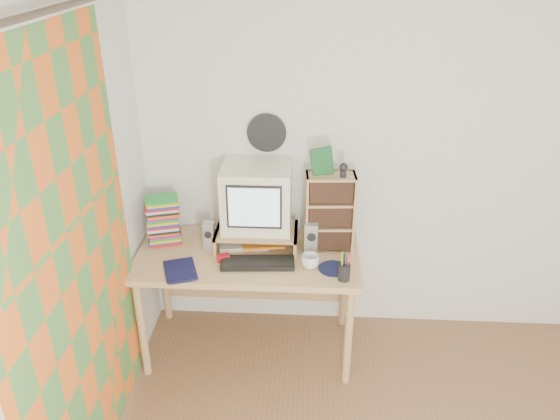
# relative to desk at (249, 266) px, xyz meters

# --- Properties ---
(back_wall) EXTENTS (3.50, 0.00, 3.50)m
(back_wall) POSITION_rel_desk_xyz_m (1.03, 0.31, 0.63)
(back_wall) COLOR white
(back_wall) RESTS_ON floor
(left_wall) EXTENTS (0.00, 3.50, 3.50)m
(left_wall) POSITION_rel_desk_xyz_m (-0.72, -1.44, 0.63)
(left_wall) COLOR white
(left_wall) RESTS_ON floor
(curtain) EXTENTS (0.00, 2.20, 2.20)m
(curtain) POSITION_rel_desk_xyz_m (-0.68, -0.96, 0.53)
(curtain) COLOR orange
(curtain) RESTS_ON left_wall
(wall_disc) EXTENTS (0.25, 0.02, 0.25)m
(wall_disc) POSITION_rel_desk_xyz_m (0.10, 0.29, 0.81)
(wall_disc) COLOR black
(wall_disc) RESTS_ON back_wall
(desk) EXTENTS (1.40, 0.70, 0.75)m
(desk) POSITION_rel_desk_xyz_m (0.00, 0.00, 0.00)
(desk) COLOR tan
(desk) RESTS_ON floor
(monitor_riser) EXTENTS (0.52, 0.30, 0.12)m
(monitor_riser) POSITION_rel_desk_xyz_m (0.05, 0.04, 0.23)
(monitor_riser) COLOR tan
(monitor_riser) RESTS_ON desk
(crt_monitor) EXTENTS (0.43, 0.43, 0.41)m
(crt_monitor) POSITION_rel_desk_xyz_m (0.05, 0.09, 0.46)
(crt_monitor) COLOR white
(crt_monitor) RESTS_ON monitor_riser
(speaker_left) EXTENTS (0.07, 0.07, 0.18)m
(speaker_left) POSITION_rel_desk_xyz_m (-0.25, -0.01, 0.23)
(speaker_left) COLOR #A8A9AD
(speaker_left) RESTS_ON desk
(speaker_right) EXTENTS (0.09, 0.09, 0.22)m
(speaker_right) POSITION_rel_desk_xyz_m (0.40, -0.03, 0.24)
(speaker_right) COLOR #A8A9AD
(speaker_right) RESTS_ON desk
(keyboard) EXTENTS (0.46, 0.18, 0.03)m
(keyboard) POSITION_rel_desk_xyz_m (0.08, -0.19, 0.15)
(keyboard) COLOR black
(keyboard) RESTS_ON desk
(dvd_stack) EXTENTS (0.23, 0.19, 0.29)m
(dvd_stack) POSITION_rel_desk_xyz_m (-0.55, 0.05, 0.28)
(dvd_stack) COLOR brown
(dvd_stack) RESTS_ON desk
(cd_rack) EXTENTS (0.31, 0.18, 0.51)m
(cd_rack) POSITION_rel_desk_xyz_m (0.51, 0.04, 0.39)
(cd_rack) COLOR tan
(cd_rack) RESTS_ON desk
(mug) EXTENTS (0.14, 0.14, 0.09)m
(mug) POSITION_rel_desk_xyz_m (0.39, -0.20, 0.18)
(mug) COLOR white
(mug) RESTS_ON desk
(diary) EXTENTS (0.26, 0.23, 0.04)m
(diary) POSITION_rel_desk_xyz_m (-0.46, -0.33, 0.16)
(diary) COLOR #10113B
(diary) RESTS_ON desk
(mousepad) EXTENTS (0.22, 0.22, 0.00)m
(mousepad) POSITION_rel_desk_xyz_m (0.54, -0.21, 0.14)
(mousepad) COLOR black
(mousepad) RESTS_ON desk
(pen_cup) EXTENTS (0.09, 0.09, 0.14)m
(pen_cup) POSITION_rel_desk_xyz_m (0.59, -0.32, 0.21)
(pen_cup) COLOR black
(pen_cup) RESTS_ON desk
(papers) EXTENTS (0.34, 0.27, 0.04)m
(papers) POSITION_rel_desk_xyz_m (0.01, 0.06, 0.15)
(papers) COLOR silver
(papers) RESTS_ON desk
(red_box) EXTENTS (0.09, 0.07, 0.04)m
(red_box) POSITION_rel_desk_xyz_m (-0.14, -0.16, 0.15)
(red_box) COLOR red
(red_box) RESTS_ON desk
(game_box) EXTENTS (0.13, 0.06, 0.17)m
(game_box) POSITION_rel_desk_xyz_m (0.45, 0.05, 0.72)
(game_box) COLOR #195A2B
(game_box) RESTS_ON cd_rack
(webcam) EXTENTS (0.05, 0.05, 0.09)m
(webcam) POSITION_rel_desk_xyz_m (0.58, 0.02, 0.68)
(webcam) COLOR black
(webcam) RESTS_ON cd_rack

